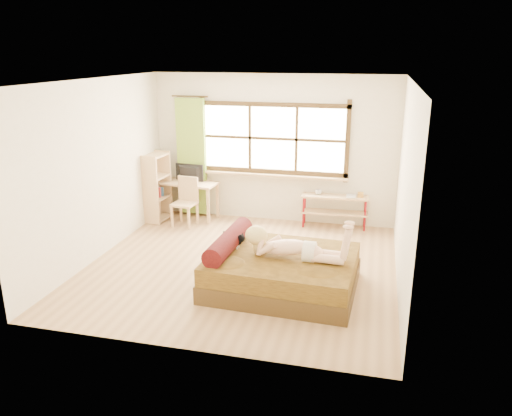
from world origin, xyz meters
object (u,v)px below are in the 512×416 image
(chair, at_px, (186,199))
(pipe_shelf, at_px, (335,204))
(desk, at_px, (188,187))
(bed, at_px, (279,270))
(bookshelf, at_px, (157,187))
(kitten, at_px, (233,240))
(woman, at_px, (294,237))

(chair, xyz_separation_m, pipe_shelf, (2.67, 0.49, -0.06))
(desk, relative_size, pipe_shelf, 0.98)
(bed, height_order, pipe_shelf, bed)
(bookshelf, bearing_deg, pipe_shelf, 11.00)
(kitten, distance_m, chair, 2.54)
(bookshelf, bearing_deg, kitten, -41.71)
(kitten, distance_m, desk, 2.90)
(pipe_shelf, bearing_deg, kitten, -117.66)
(bed, distance_m, bookshelf, 3.58)
(bed, bearing_deg, kitten, 174.39)
(desk, bearing_deg, pipe_shelf, 8.78)
(chair, distance_m, bookshelf, 0.63)
(desk, height_order, pipe_shelf, desk)
(kitten, relative_size, pipe_shelf, 0.24)
(kitten, distance_m, bookshelf, 2.99)
(woman, bearing_deg, pipe_shelf, 86.07)
(bed, height_order, desk, bed)
(bed, bearing_deg, bookshelf, 143.66)
(woman, bearing_deg, kitten, 172.88)
(desk, xyz_separation_m, pipe_shelf, (2.78, 0.12, -0.18))
(chair, distance_m, pipe_shelf, 2.72)
(pipe_shelf, bearing_deg, chair, -172.36)
(desk, bearing_deg, chair, -67.28)
(desk, bearing_deg, bed, -41.73)
(desk, distance_m, chair, 0.40)
(chair, bearing_deg, desk, 112.72)
(woman, distance_m, kitten, 0.90)
(pipe_shelf, bearing_deg, desk, 179.73)
(bed, relative_size, pipe_shelf, 1.67)
(bed, distance_m, kitten, 0.76)
(bed, height_order, kitten, bed)
(woman, height_order, pipe_shelf, woman)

